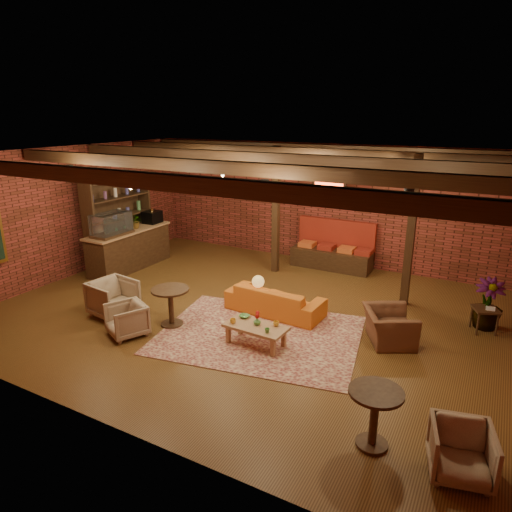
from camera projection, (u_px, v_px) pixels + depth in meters
The scene contains 27 objects.
floor at pixel (246, 312), 9.49m from camera, with size 10.00×10.00×0.00m, color #412710.
ceiling at pixel (245, 155), 8.53m from camera, with size 10.00×8.00×0.02m, color black.
wall_back at pixel (318, 204), 12.36m from camera, with size 10.00×0.02×3.20m, color maroon.
wall_front at pixel (85, 312), 5.65m from camera, with size 10.00×0.02×3.20m, color maroon.
wall_left at pixel (70, 212), 11.28m from camera, with size 0.02×8.00×3.20m, color maroon.
ceiling_beams at pixel (245, 162), 8.56m from camera, with size 9.80×6.40×0.22m, color black, non-canonical shape.
ceiling_pipe at pixel (281, 166), 9.97m from camera, with size 0.12×0.12×9.60m, color black.
post_left at pixel (276, 211), 11.46m from camera, with size 0.16×0.16×3.20m, color black.
post_right at pixel (411, 232), 9.41m from camera, with size 0.16×0.16×3.20m, color black.
service_counter at pixel (129, 239), 11.95m from camera, with size 0.80×2.50×1.60m, color black, non-canonical shape.
plant_counter at pixel (136, 222), 11.95m from camera, with size 0.35×0.39×0.30m, color #337F33.
shelving_hutch at pixel (119, 221), 12.10m from camera, with size 0.52×2.00×2.40m, color black, non-canonical shape.
banquette at pixel (332, 250), 12.04m from camera, with size 2.10×0.70×1.00m, color maroon, non-canonical shape.
service_sign at pixel (330, 182), 11.11m from camera, with size 0.86×0.06×0.30m, color #FF4319.
ceiling_spotlights at pixel (245, 173), 8.63m from camera, with size 6.40×4.40×0.28m, color black, non-canonical shape.
rug at pixel (259, 334), 8.50m from camera, with size 3.63×2.77×0.01m, color maroon.
sofa at pixel (275, 300), 9.36m from camera, with size 2.02×0.79×0.59m, color #CC641C.
coffee_table at pixel (255, 327), 8.05m from camera, with size 1.13×0.61×0.63m.
side_table_lamp at pixel (258, 284), 9.29m from camera, with size 0.41×0.41×0.80m.
round_table_left at pixel (171, 301), 8.76m from camera, with size 0.72×0.72×0.75m.
armchair_a at pixel (113, 296), 9.22m from camera, with size 0.80×0.75×0.82m, color #C6B599.
armchair_b at pixel (127, 318), 8.41m from camera, with size 0.65×0.61×0.67m, color #C6B599.
armchair_right at pixel (389, 321), 8.13m from camera, with size 0.94×0.61×0.82m, color brown.
side_table_book at pixel (485, 310), 8.51m from camera, with size 0.56×0.56×0.49m.
round_table_right at pixel (375, 409), 5.53m from camera, with size 0.67×0.67×0.78m.
armchair_far at pixel (462, 450), 5.12m from camera, with size 0.67×0.62×0.69m, color #C6B599.
plant_tall at pixel (496, 255), 8.35m from camera, with size 1.65×1.65×2.95m, color #4C7F4C.
Camera 1 is at (4.34, -7.54, 3.96)m, focal length 32.00 mm.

